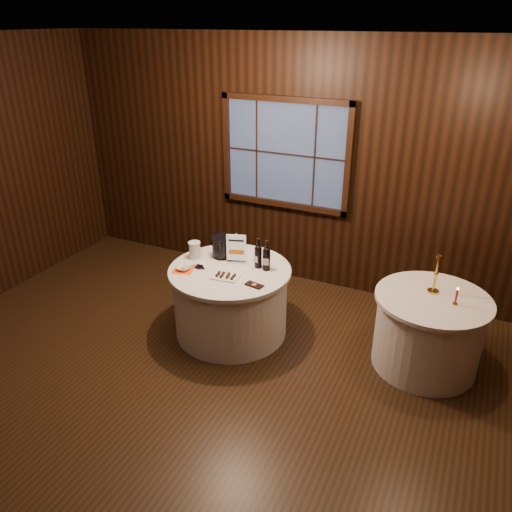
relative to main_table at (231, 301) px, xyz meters
The scene contains 16 objects.
ground 1.07m from the main_table, 90.00° to the right, with size 6.00×6.00×0.00m, color black.
back_wall 1.88m from the main_table, 90.00° to the left, with size 6.00×0.10×3.00m.
main_table is the anchor object (origin of this frame).
side_table 2.02m from the main_table, ahead, with size 1.08×1.08×0.77m.
sign_stand 0.52m from the main_table, 92.95° to the left, with size 0.20×0.15×0.33m.
port_bottle_left 0.60m from the main_table, 34.23° to the left, with size 0.08×0.09×0.32m.
port_bottle_right 0.65m from the main_table, 23.11° to the left, with size 0.08×0.09×0.33m.
ice_bucket 0.60m from the main_table, 133.06° to the left, with size 0.23×0.23×0.24m.
chocolate_plate 0.44m from the main_table, 75.27° to the right, with size 0.29×0.21×0.04m.
chocolate_box 0.59m from the main_table, 29.34° to the right, with size 0.18×0.09×0.01m, color black.
grape_bunch 0.51m from the main_table, 157.53° to the right, with size 0.17×0.07×0.04m.
glass_pitcher 0.67m from the main_table, behind, with size 0.17×0.13×0.19m.
orange_napkin 0.61m from the main_table, 151.84° to the right, with size 0.20×0.20×0.00m, color #FF5515.
cracker_bowl 0.63m from the main_table, 151.84° to the right, with size 0.14×0.14×0.03m, color white.
brass_candlestick 2.08m from the main_table, 11.40° to the left, with size 0.11×0.11×0.39m.
red_candle 2.25m from the main_table, ahead, with size 0.05×0.05×0.18m.
Camera 1 is at (2.21, -3.05, 3.14)m, focal length 35.00 mm.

